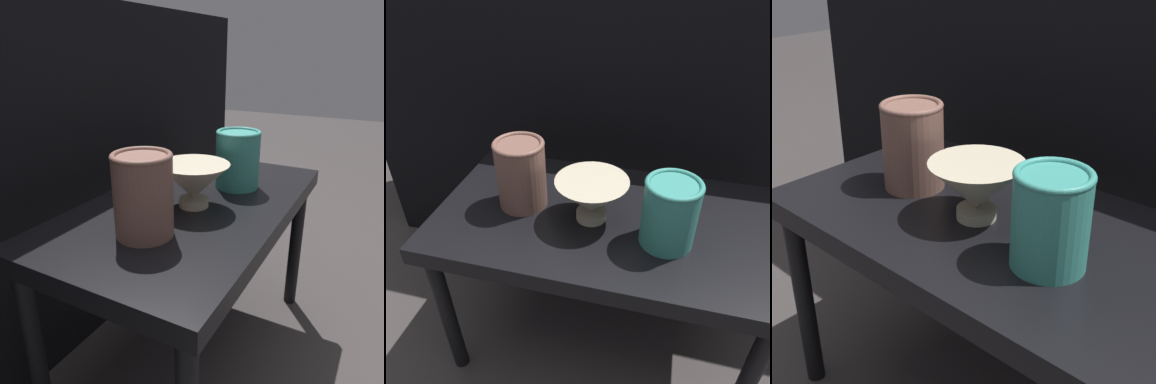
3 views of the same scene
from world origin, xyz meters
TOP-DOWN VIEW (x-y plane):
  - table at (0.00, 0.00)m, footprint 0.75×0.42m
  - couch_backdrop at (0.00, 0.53)m, footprint 1.64×0.50m
  - bowl at (-0.03, -0.02)m, footprint 0.16×0.16m
  - vase_textured_left at (-0.19, -0.00)m, footprint 0.11×0.11m
  - vase_colorful_right at (0.14, -0.05)m, footprint 0.11×0.11m

SIDE VIEW (x-z plane):
  - table at x=0.00m, z-range 0.17..0.61m
  - couch_backdrop at x=0.00m, z-range 0.00..0.88m
  - bowl at x=-0.03m, z-range 0.45..0.54m
  - vase_colorful_right at x=0.14m, z-range 0.44..0.58m
  - vase_textured_left at x=-0.19m, z-range 0.44..0.60m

